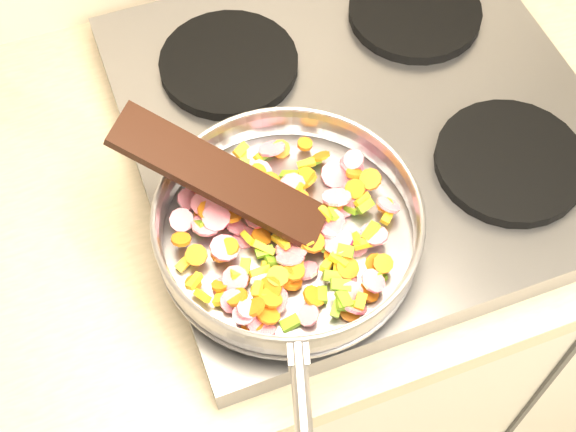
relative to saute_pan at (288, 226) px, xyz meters
name	(u,v)px	position (x,y,z in m)	size (l,w,h in m)	color
cooktop	(362,124)	(0.16, 0.15, -0.07)	(0.60, 0.60, 0.04)	#939399
grate_fl	(302,228)	(0.02, 0.01, -0.04)	(0.19, 0.19, 0.02)	black
grate_fr	(510,162)	(0.30, 0.01, -0.04)	(0.19, 0.19, 0.02)	black
grate_bl	(229,64)	(0.02, 0.29, -0.04)	(0.19, 0.19, 0.02)	black
grate_br	(415,12)	(0.30, 0.29, -0.04)	(0.19, 0.19, 0.02)	black
saute_pan	(288,226)	(0.00, 0.00, 0.00)	(0.35, 0.50, 0.06)	#9E9EA5
vegetable_heap	(287,231)	(0.00, 0.00, -0.01)	(0.27, 0.27, 0.05)	yellow
wooden_spatula	(220,177)	(-0.06, 0.06, 0.04)	(0.26, 0.06, 0.01)	black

